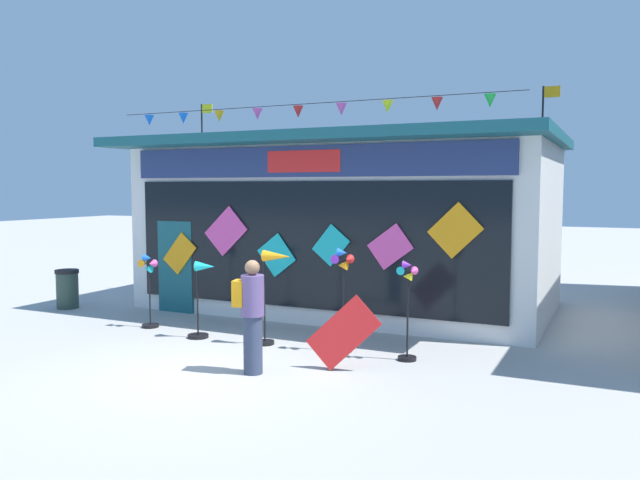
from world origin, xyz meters
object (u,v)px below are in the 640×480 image
Objects in this scene: kite_shop_building at (350,223)px; wind_spinner_right at (407,302)px; display_kite_on_ground at (343,333)px; wind_spinner_center_left at (273,279)px; trash_bin at (67,289)px; person_near_camera at (251,314)px; wind_spinner_far_left at (149,283)px; wind_spinner_left at (202,295)px; wind_spinner_center_right at (343,286)px.

kite_shop_building reaches higher than wind_spinner_right.
wind_spinner_right is 1.21m from display_kite_on_ground.
trash_bin is at bearing 170.56° from wind_spinner_center_left.
display_kite_on_ground is at bearing -72.93° from person_near_camera.
kite_shop_building is at bearing 28.23° from trash_bin.
person_near_camera is at bearing -27.47° from wind_spinner_far_left.
wind_spinner_center_left is (1.42, 0.10, 0.37)m from wind_spinner_left.
kite_shop_building is 4.43m from wind_spinner_left.
wind_spinner_right is at bearing -6.42° from trash_bin.
trash_bin is at bearing 53.33° from person_near_camera.
wind_spinner_center_right is (1.25, 0.12, -0.06)m from wind_spinner_center_left.
wind_spinner_left is (-1.18, -4.12, -1.13)m from kite_shop_building.
kite_shop_building is 5.76× the size of wind_spinner_right.
wind_spinner_center_left is 1.26m from wind_spinner_center_right.
trash_bin is at bearing 166.32° from display_kite_on_ground.
wind_spinner_left is 1.48m from wind_spinner_center_left.
person_near_camera reaches higher than wind_spinner_far_left.
wind_spinner_left reaches higher than display_kite_on_ground.
wind_spinner_center_left is at bearing 3.69° from person_near_camera.
person_near_camera is 1.91× the size of trash_bin.
wind_spinner_center_left is 1.04× the size of wind_spinner_right.
kite_shop_building is 4.26m from wind_spinner_center_right.
wind_spinner_right is at bearing 2.21° from wind_spinner_left.
wind_spinner_far_left is at bearing 167.01° from display_kite_on_ground.
wind_spinner_far_left reaches higher than display_kite_on_ground.
trash_bin is (-8.29, 0.93, -0.48)m from wind_spinner_right.
display_kite_on_ground is at bearing -127.25° from wind_spinner_right.
wind_spinner_center_right is at bearing -37.71° from person_near_camera.
person_near_camera is (0.53, -1.59, -0.28)m from wind_spinner_center_left.
wind_spinner_center_left is 6.03m from trash_bin.
person_near_camera is 6.95m from trash_bin.
wind_spinner_center_right is (4.14, -0.07, 0.24)m from wind_spinner_far_left.
display_kite_on_ground is at bearing -68.42° from kite_shop_building.
person_near_camera is (1.96, -1.49, 0.09)m from wind_spinner_left.
display_kite_on_ground is (1.16, 0.72, -0.32)m from person_near_camera.
wind_spinner_right is at bearing -1.52° from wind_spinner_far_left.
wind_spinner_left is (1.46, -0.29, -0.08)m from wind_spinner_far_left.
wind_spinner_center_left is at bearing -3.73° from wind_spinner_far_left.
wind_spinner_far_left is 1.37× the size of display_kite_on_ground.
wind_spinner_far_left is 1.49m from wind_spinner_left.
wind_spinner_left is 0.89× the size of wind_spinner_right.
wind_spinner_right is (2.63, -3.97, -0.99)m from kite_shop_building.
kite_shop_building reaches higher than wind_spinner_center_left.
person_near_camera reaches higher than wind_spinner_left.
person_near_camera is (0.78, -5.61, -1.03)m from kite_shop_building.
wind_spinner_far_left is 0.91× the size of wind_spinner_right.
wind_spinner_center_right reaches higher than wind_spinner_left.
trash_bin is (-5.66, -3.04, -1.47)m from kite_shop_building.
wind_spinner_far_left is at bearing 179.03° from wind_spinner_center_right.
kite_shop_building is at bearing 111.58° from display_kite_on_ground.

